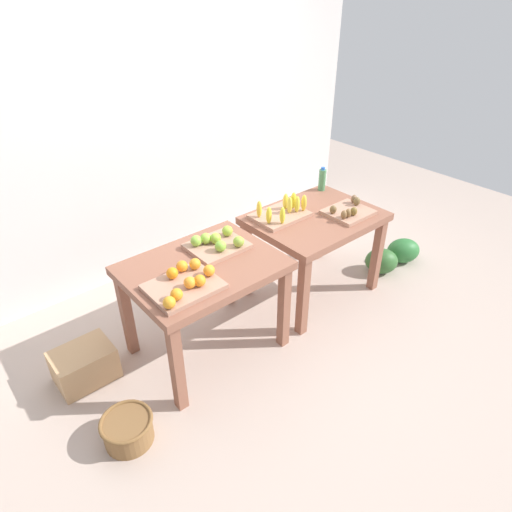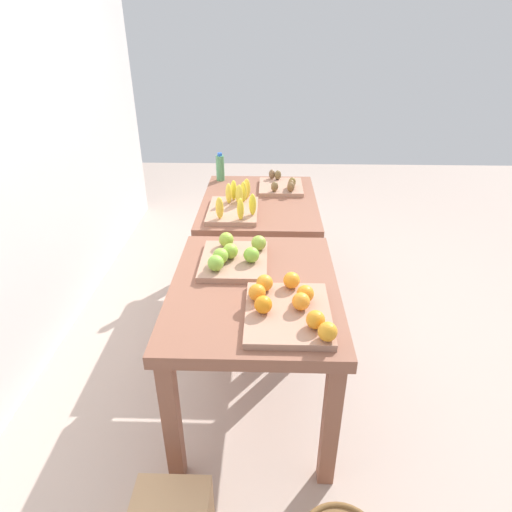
{
  "view_description": "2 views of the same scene",
  "coord_description": "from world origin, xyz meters",
  "px_view_note": "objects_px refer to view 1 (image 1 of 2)",
  "views": [
    {
      "loc": [
        -1.93,
        -2.17,
        2.44
      ],
      "look_at": [
        -0.06,
        0.02,
        0.61
      ],
      "focal_mm": 31.38,
      "sensor_mm": 36.0,
      "label": 1
    },
    {
      "loc": [
        -2.3,
        -0.06,
        1.86
      ],
      "look_at": [
        0.03,
        0.01,
        0.59
      ],
      "focal_mm": 30.35,
      "sensor_mm": 36.0,
      "label": 2
    }
  ],
  "objects_px": {
    "display_table_left": "(204,278)",
    "display_table_right": "(315,227)",
    "cardboard_produce_box": "(84,365)",
    "orange_bin": "(185,283)",
    "banana_crate": "(282,212)",
    "kiwi_bin": "(348,211)",
    "watermelon_pile": "(393,256)",
    "apple_bin": "(217,243)",
    "wicker_basket": "(128,429)",
    "water_bottle": "(322,180)"
  },
  "relations": [
    {
      "from": "banana_crate",
      "to": "kiwi_bin",
      "type": "relative_size",
      "value": 1.22
    },
    {
      "from": "apple_bin",
      "to": "watermelon_pile",
      "type": "distance_m",
      "value": 1.96
    },
    {
      "from": "display_table_left",
      "to": "apple_bin",
      "type": "height_order",
      "value": "apple_bin"
    },
    {
      "from": "display_table_right",
      "to": "apple_bin",
      "type": "relative_size",
      "value": 2.6
    },
    {
      "from": "kiwi_bin",
      "to": "water_bottle",
      "type": "distance_m",
      "value": 0.52
    },
    {
      "from": "display_table_left",
      "to": "banana_crate",
      "type": "distance_m",
      "value": 0.91
    },
    {
      "from": "banana_crate",
      "to": "kiwi_bin",
      "type": "xyz_separation_m",
      "value": [
        0.45,
        -0.31,
        -0.02
      ]
    },
    {
      "from": "orange_bin",
      "to": "watermelon_pile",
      "type": "bearing_deg",
      "value": -2.41
    },
    {
      "from": "wicker_basket",
      "to": "display_table_right",
      "type": "bearing_deg",
      "value": 10.11
    },
    {
      "from": "orange_bin",
      "to": "kiwi_bin",
      "type": "relative_size",
      "value": 1.26
    },
    {
      "from": "cardboard_produce_box",
      "to": "watermelon_pile",
      "type": "bearing_deg",
      "value": -10.91
    },
    {
      "from": "kiwi_bin",
      "to": "wicker_basket",
      "type": "relative_size",
      "value": 1.12
    },
    {
      "from": "kiwi_bin",
      "to": "watermelon_pile",
      "type": "relative_size",
      "value": 0.51
    },
    {
      "from": "orange_bin",
      "to": "wicker_basket",
      "type": "relative_size",
      "value": 1.42
    },
    {
      "from": "display_table_left",
      "to": "orange_bin",
      "type": "distance_m",
      "value": 0.32
    },
    {
      "from": "display_table_left",
      "to": "display_table_right",
      "type": "bearing_deg",
      "value": 0.0
    },
    {
      "from": "apple_bin",
      "to": "watermelon_pile",
      "type": "xyz_separation_m",
      "value": [
        1.8,
        -0.36,
        -0.67
      ]
    },
    {
      "from": "kiwi_bin",
      "to": "watermelon_pile",
      "type": "height_order",
      "value": "kiwi_bin"
    },
    {
      "from": "display_table_right",
      "to": "kiwi_bin",
      "type": "bearing_deg",
      "value": -36.07
    },
    {
      "from": "orange_bin",
      "to": "watermelon_pile",
      "type": "xyz_separation_m",
      "value": [
        2.24,
        -0.09,
        -0.67
      ]
    },
    {
      "from": "kiwi_bin",
      "to": "display_table_left",
      "type": "bearing_deg",
      "value": 173.25
    },
    {
      "from": "display_table_left",
      "to": "cardboard_produce_box",
      "type": "xyz_separation_m",
      "value": [
        -0.84,
        0.3,
        -0.52
      ]
    },
    {
      "from": "orange_bin",
      "to": "watermelon_pile",
      "type": "height_order",
      "value": "orange_bin"
    },
    {
      "from": "display_table_right",
      "to": "water_bottle",
      "type": "bearing_deg",
      "value": 37.35
    },
    {
      "from": "apple_bin",
      "to": "banana_crate",
      "type": "height_order",
      "value": "banana_crate"
    },
    {
      "from": "cardboard_produce_box",
      "to": "water_bottle",
      "type": "bearing_deg",
      "value": 0.35
    },
    {
      "from": "cardboard_produce_box",
      "to": "orange_bin",
      "type": "bearing_deg",
      "value": -37.01
    },
    {
      "from": "display_table_left",
      "to": "water_bottle",
      "type": "height_order",
      "value": "water_bottle"
    },
    {
      "from": "display_table_right",
      "to": "banana_crate",
      "type": "xyz_separation_m",
      "value": [
        -0.24,
        0.16,
        0.16
      ]
    },
    {
      "from": "watermelon_pile",
      "to": "apple_bin",
      "type": "bearing_deg",
      "value": 168.75
    },
    {
      "from": "watermelon_pile",
      "to": "cardboard_produce_box",
      "type": "relative_size",
      "value": 1.78
    },
    {
      "from": "orange_bin",
      "to": "cardboard_produce_box",
      "type": "distance_m",
      "value": 1.01
    },
    {
      "from": "display_table_right",
      "to": "banana_crate",
      "type": "distance_m",
      "value": 0.32
    },
    {
      "from": "display_table_left",
      "to": "display_table_right",
      "type": "distance_m",
      "value": 1.12
    },
    {
      "from": "cardboard_produce_box",
      "to": "banana_crate",
      "type": "bearing_deg",
      "value": -4.81
    },
    {
      "from": "wicker_basket",
      "to": "cardboard_produce_box",
      "type": "relative_size",
      "value": 0.8
    },
    {
      "from": "orange_bin",
      "to": "banana_crate",
      "type": "distance_m",
      "value": 1.16
    },
    {
      "from": "apple_bin",
      "to": "cardboard_produce_box",
      "type": "distance_m",
      "value": 1.26
    },
    {
      "from": "display_table_right",
      "to": "kiwi_bin",
      "type": "relative_size",
      "value": 2.89
    },
    {
      "from": "orange_bin",
      "to": "water_bottle",
      "type": "bearing_deg",
      "value": 14.85
    },
    {
      "from": "display_table_right",
      "to": "kiwi_bin",
      "type": "distance_m",
      "value": 0.3
    },
    {
      "from": "orange_bin",
      "to": "water_bottle",
      "type": "distance_m",
      "value": 1.83
    },
    {
      "from": "water_bottle",
      "to": "wicker_basket",
      "type": "xyz_separation_m",
      "value": [
        -2.38,
        -0.66,
        -0.76
      ]
    },
    {
      "from": "banana_crate",
      "to": "display_table_right",
      "type": "bearing_deg",
      "value": -33.37
    },
    {
      "from": "apple_bin",
      "to": "wicker_basket",
      "type": "height_order",
      "value": "apple_bin"
    },
    {
      "from": "banana_crate",
      "to": "kiwi_bin",
      "type": "height_order",
      "value": "banana_crate"
    },
    {
      "from": "apple_bin",
      "to": "display_table_right",
      "type": "bearing_deg",
      "value": -6.85
    },
    {
      "from": "display_table_right",
      "to": "watermelon_pile",
      "type": "relative_size",
      "value": 1.46
    },
    {
      "from": "display_table_left",
      "to": "water_bottle",
      "type": "distance_m",
      "value": 1.58
    },
    {
      "from": "kiwi_bin",
      "to": "wicker_basket",
      "type": "xyz_separation_m",
      "value": [
        -2.18,
        -0.19,
        -0.69
      ]
    }
  ]
}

